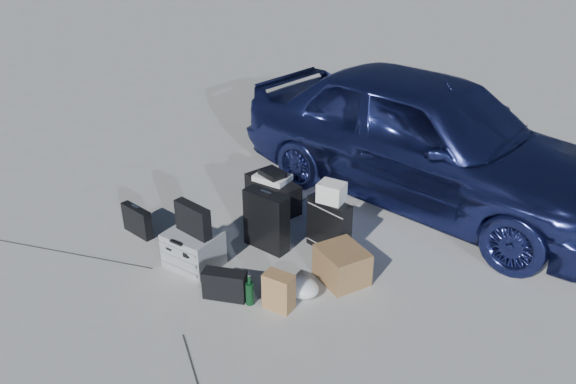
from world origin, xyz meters
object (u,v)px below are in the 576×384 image
at_px(duffel_bag, 273,194).
at_px(cardboard_box, 342,265).
at_px(car, 426,137).
at_px(suitcase_left, 266,221).
at_px(green_bottle, 250,290).
at_px(briefcase, 137,221).
at_px(pelican_case, 194,249).
at_px(suitcase_right, 329,225).

distance_m(duffel_bag, cardboard_box, 1.56).
relative_size(car, suitcase_left, 7.23).
xyz_separation_m(suitcase_left, green_bottle, (0.42, -0.82, -0.16)).
bearing_deg(car, briefcase, 147.83).
bearing_deg(briefcase, cardboard_box, 20.09).
relative_size(suitcase_left, duffel_bag, 0.89).
relative_size(duffel_bag, cardboard_box, 1.59).
xyz_separation_m(pelican_case, briefcase, (-0.89, 0.08, -0.02)).
relative_size(car, suitcase_right, 8.07).
height_order(suitcase_left, suitcase_right, suitcase_left).
xyz_separation_m(pelican_case, suitcase_left, (0.39, 0.66, 0.13)).
bearing_deg(duffel_bag, suitcase_right, -5.74).
height_order(pelican_case, duffel_bag, pelican_case).
bearing_deg(car, cardboard_box, -169.95).
bearing_deg(duffel_bag, pelican_case, -71.73).
xyz_separation_m(pelican_case, suitcase_right, (0.93, 0.98, 0.10)).
bearing_deg(pelican_case, duffel_bag, 91.25).
distance_m(suitcase_right, duffel_bag, 1.06).
xyz_separation_m(suitcase_right, duffel_bag, (-0.98, 0.39, -0.10)).
bearing_deg(duffel_bag, car, 59.42).
xyz_separation_m(car, briefcase, (-2.12, -2.51, -0.60)).
bearing_deg(cardboard_box, duffel_bag, 150.30).
bearing_deg(pelican_case, green_bottle, -12.57).
xyz_separation_m(pelican_case, cardboard_box, (1.30, 0.60, -0.01)).
xyz_separation_m(suitcase_right, cardboard_box, (0.37, -0.38, -0.11)).
bearing_deg(cardboard_box, suitcase_left, 176.57).
distance_m(car, green_bottle, 2.85).
bearing_deg(suitcase_right, suitcase_left, -136.69).
distance_m(car, cardboard_box, 2.08).
distance_m(pelican_case, briefcase, 0.89).
distance_m(car, duffel_bag, 1.86).
height_order(briefcase, green_bottle, briefcase).
distance_m(cardboard_box, green_bottle, 0.91).
distance_m(suitcase_left, green_bottle, 0.94).
relative_size(pelican_case, duffel_bag, 0.71).
relative_size(pelican_case, suitcase_right, 0.89).
height_order(duffel_bag, green_bottle, duffel_bag).
height_order(suitcase_right, cardboard_box, suitcase_right).
distance_m(suitcase_left, duffel_bag, 0.86).
distance_m(suitcase_left, cardboard_box, 0.92).
bearing_deg(suitcase_right, cardboard_box, -33.56).
bearing_deg(cardboard_box, suitcase_right, 134.44).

